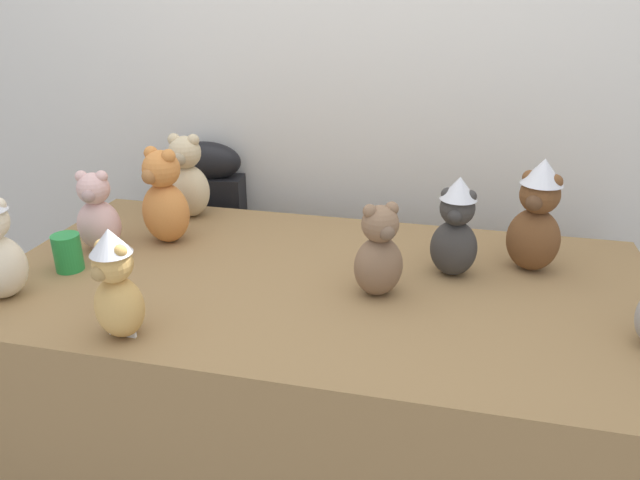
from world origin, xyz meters
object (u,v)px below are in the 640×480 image
Objects in this scene: teddy_bear_charcoal at (455,228)px; teddy_bear_mocha at (379,253)px; instrument_case at (214,255)px; party_cup_green at (68,253)px; teddy_bear_blush at (97,214)px; teddy_bear_ginger at (164,199)px; teddy_bear_honey at (116,285)px; display_table at (320,387)px; teddy_bear_chestnut at (536,217)px; teddy_bear_sand at (187,179)px.

teddy_bear_mocha is at bearing -132.52° from teddy_bear_charcoal.
instrument_case reaches higher than party_cup_green.
instrument_case is 1.16m from teddy_bear_charcoal.
teddy_bear_blush is 0.89m from teddy_bear_mocha.
teddy_bear_mocha is (0.72, -0.20, -0.02)m from teddy_bear_ginger.
teddy_bear_ginger is (-0.15, 0.54, 0.01)m from teddy_bear_honey.
instrument_case is (-0.60, 0.62, 0.11)m from display_table.
teddy_bear_honey is at bearing -139.54° from teddy_bear_charcoal.
teddy_bear_blush is (-0.17, -0.11, -0.02)m from teddy_bear_ginger.
teddy_bear_chestnut is at bearing -0.48° from teddy_bear_mocha.
teddy_bear_blush is at bearing -107.21° from instrument_case.
teddy_bear_charcoal reaches higher than instrument_case.
display_table is 0.86m from teddy_bear_sand.
teddy_bear_ginger reaches higher than teddy_bear_blush.
teddy_bear_sand reaches higher than display_table.
teddy_bear_charcoal reaches higher than display_table.
instrument_case is at bearing 80.21° from party_cup_green.
teddy_bear_chestnut is at bearing 48.93° from teddy_bear_honey.
party_cup_green is at bearing -144.44° from teddy_bear_chestnut.
teddy_bear_sand is at bearing -166.47° from teddy_bear_chestnut.
teddy_bear_sand is at bearing 114.34° from teddy_bear_ginger.
party_cup_green is at bearing -107.80° from teddy_bear_blush.
teddy_bear_mocha is at bearing 1.52° from teddy_bear_ginger.
teddy_bear_chestnut reaches higher than teddy_bear_charcoal.
teddy_bear_charcoal is 0.91m from teddy_bear_honey.
teddy_bear_charcoal is 1.08m from teddy_bear_blush.
instrument_case is at bearing 134.41° from display_table.
teddy_bear_ginger is at bearing 164.44° from display_table.
teddy_bear_mocha is at bearing -46.82° from instrument_case.
teddy_bear_honey is at bearing -39.85° from party_cup_green.
display_table is 17.04× the size of party_cup_green.
teddy_bear_ginger is (0.06, -0.46, 0.41)m from instrument_case.
teddy_bear_mocha is (-0.19, -0.17, -0.02)m from teddy_bear_charcoal.
teddy_bear_ginger is at bearing -175.76° from teddy_bear_charcoal.
teddy_bear_sand is at bearing 120.86° from teddy_bear_honey.
teddy_bear_ginger is 0.33m from party_cup_green.
teddy_bear_mocha is at bearing -126.36° from teddy_bear_chestnut.
teddy_bear_charcoal is 2.66× the size of party_cup_green.
teddy_bear_charcoal is (0.36, 0.12, 0.52)m from display_table.
teddy_bear_ginger is 0.21m from teddy_bear_blush.
teddy_bear_honey is 2.49× the size of party_cup_green.
teddy_bear_charcoal reaches higher than teddy_bear_blush.
teddy_bear_honey reaches higher than display_table.
teddy_bear_charcoal is at bearing 9.03° from teddy_bear_mocha.
teddy_bear_charcoal is at bearing -18.40° from teddy_bear_sand.
teddy_bear_blush is at bearing 85.27° from party_cup_green.
teddy_bear_sand is 0.52m from party_cup_green.
instrument_case is at bearing -177.01° from teddy_bear_chestnut.
teddy_bear_blush is (-0.11, -0.58, 0.39)m from instrument_case.
teddy_bear_chestnut reaches higher than instrument_case.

